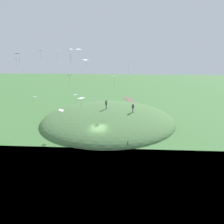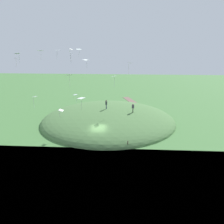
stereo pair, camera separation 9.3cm
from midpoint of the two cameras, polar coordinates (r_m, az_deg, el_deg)
name	(u,v)px [view 2 (the right image)]	position (r m, az deg, el deg)	size (l,w,h in m)	color
ground_plane	(98,139)	(40.35, -3.19, -6.47)	(160.00, 160.00, 0.00)	#44753B
grass_hill	(108,121)	(49.04, -0.88, -2.16)	(27.52, 27.08, 5.27)	#4B743F
dirt_path	(133,102)	(63.93, 5.10, 2.30)	(12.78, 1.71, 0.04)	brown
person_on_hilltop	(106,103)	(47.81, -1.33, 2.10)	(0.50, 0.50, 1.84)	#262A4B
person_walking_path	(133,107)	(46.33, 5.08, 1.24)	(0.47, 0.47, 1.80)	black
kite_0	(72,54)	(32.78, -9.50, 13.50)	(0.88, 0.75, 1.30)	white
kite_1	(86,60)	(39.82, -6.25, 12.18)	(1.33, 1.15, 1.50)	white
kite_2	(71,50)	(40.89, -9.69, 14.29)	(0.78, 0.59, 2.03)	white
kite_3	(81,99)	(36.37, -7.29, 3.19)	(1.38, 1.22, 1.78)	white
kite_4	(35,98)	(43.73, -17.90, 3.28)	(0.94, 0.84, 2.07)	white
kite_6	(61,111)	(34.43, -11.99, 0.34)	(0.86, 0.64, 1.23)	white
kite_7	(40,51)	(52.66, -16.69, 13.78)	(1.27, 1.43, 2.05)	white
kite_8	(75,95)	(42.76, -8.68, 3.99)	(0.89, 0.72, 1.39)	white
kite_9	(79,50)	(44.44, -7.91, 14.54)	(1.13, 1.15, 1.31)	white
kite_10	(58,51)	(42.67, -12.73, 14.06)	(0.80, 0.96, 1.49)	white
kite_11	(16,59)	(39.04, -21.89, 11.72)	(0.98, 0.93, 1.31)	white
kite_12	(114,77)	(42.97, 0.53, 8.37)	(1.12, 0.99, 2.03)	silver
kite_13	(17,54)	(35.35, -21.55, 12.72)	(0.76, 0.74, 1.24)	white
kite_14	(69,76)	(41.96, -10.14, 8.44)	(0.97, 0.98, 2.16)	white
kite_15	(130,64)	(47.86, 4.33, 11.39)	(1.02, 0.94, 2.26)	silver
mooring_post	(128,145)	(36.94, 3.85, -7.76)	(0.14, 0.14, 1.18)	#503A32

